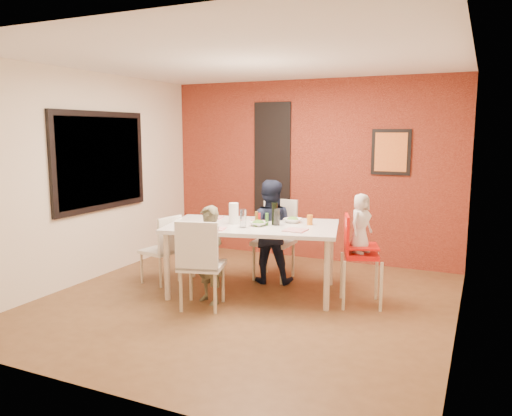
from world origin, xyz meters
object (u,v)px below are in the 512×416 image
at_px(child_near, 209,255).
at_px(child_far, 269,231).
at_px(toddler, 361,223).
at_px(wine_bottle, 275,214).
at_px(dining_table, 253,231).
at_px(high_chair, 357,251).
at_px(paper_towel_roll, 234,213).
at_px(chair_near, 200,260).
at_px(chair_far, 277,234).
at_px(chair_left, 164,246).

distance_m(child_near, child_far, 1.06).
relative_size(toddler, wine_bottle, 2.47).
relative_size(dining_table, high_chair, 2.16).
distance_m(toddler, paper_towel_roll, 1.51).
bearing_deg(child_near, child_far, 93.38).
xyz_separation_m(chair_near, wine_bottle, (0.51, 0.87, 0.41)).
xyz_separation_m(child_near, wine_bottle, (0.54, 0.63, 0.41)).
bearing_deg(dining_table, paper_towel_roll, -165.72).
xyz_separation_m(dining_table, chair_far, (0.02, 0.72, -0.18)).
bearing_deg(child_far, dining_table, 73.36).
relative_size(chair_near, wine_bottle, 3.74).
bearing_deg(chair_far, high_chair, -26.03).
height_order(chair_left, paper_towel_roll, paper_towel_roll).
relative_size(dining_table, chair_far, 2.13).
bearing_deg(child_near, toddler, 42.24).
distance_m(dining_table, chair_far, 0.75).
bearing_deg(chair_left, child_near, 75.53).
bearing_deg(child_near, dining_table, 82.11).
relative_size(high_chair, wine_bottle, 3.83).
xyz_separation_m(wine_bottle, paper_towel_roll, (-0.47, -0.14, -0.01)).
bearing_deg(wine_bottle, toddler, 1.03).
bearing_deg(high_chair, wine_bottle, 71.78).
xyz_separation_m(high_chair, toddler, (0.03, 0.02, 0.32)).
bearing_deg(paper_towel_roll, chair_far, 72.96).
xyz_separation_m(child_near, child_far, (0.30, 1.02, 0.11)).
relative_size(high_chair, child_near, 0.92).
height_order(chair_far, wine_bottle, wine_bottle).
xyz_separation_m(chair_far, child_near, (-0.30, -1.27, -0.02)).
bearing_deg(chair_far, paper_towel_roll, -105.68).
distance_m(high_chair, wine_bottle, 1.06).
distance_m(toddler, wine_bottle, 1.02).
relative_size(dining_table, chair_near, 2.21).
height_order(chair_left, child_near, child_near).
xyz_separation_m(chair_far, toddler, (1.26, -0.62, 0.35)).
height_order(high_chair, wine_bottle, wine_bottle).
distance_m(dining_table, toddler, 1.29).
bearing_deg(chair_near, child_near, -100.01).
height_order(child_far, wine_bottle, child_far).
bearing_deg(child_near, chair_left, 176.09).
bearing_deg(dining_table, chair_far, 88.79).
bearing_deg(chair_left, paper_towel_roll, 105.20).
bearing_deg(dining_table, wine_bottle, 17.93).
bearing_deg(high_chair, toddler, -77.65).
bearing_deg(high_chair, chair_left, 77.26).
bearing_deg(wine_bottle, dining_table, -162.07).
relative_size(chair_left, high_chair, 0.86).
bearing_deg(chair_near, wine_bottle, -136.01).
bearing_deg(toddler, high_chair, 141.29).
distance_m(chair_left, toddler, 2.50).
height_order(chair_left, toddler, toddler).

